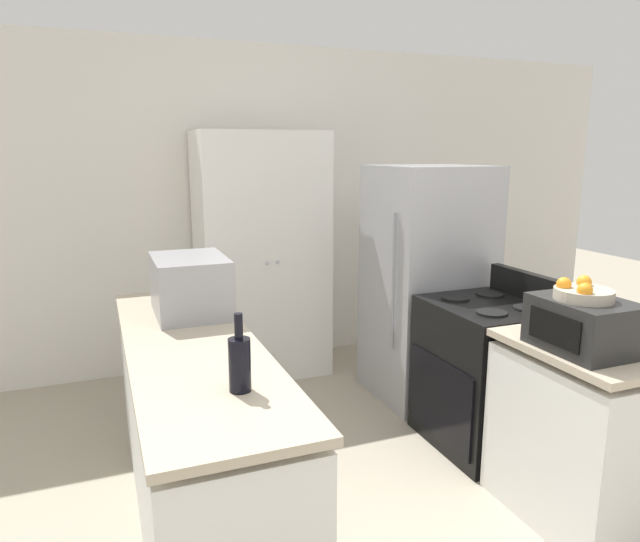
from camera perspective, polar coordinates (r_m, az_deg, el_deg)
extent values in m
cube|color=silver|center=(4.79, -6.43, 6.28)|extent=(7.00, 0.06, 2.60)
cube|color=silver|center=(2.95, -12.25, -15.78)|extent=(0.58, 2.13, 0.81)
cube|color=#B7A88E|center=(2.77, -12.67, -7.35)|extent=(0.60, 2.18, 0.04)
cube|color=silver|center=(3.14, 24.73, -14.92)|extent=(0.58, 0.75, 0.81)
cube|color=#B7A88E|center=(2.97, 25.49, -6.96)|extent=(0.60, 0.76, 0.04)
cube|color=white|center=(4.50, -5.85, 1.53)|extent=(0.98, 0.57, 1.91)
sphere|color=#B2B2B7|center=(4.21, -5.28, 0.82)|extent=(0.03, 0.03, 0.03)
sphere|color=#B2B2B7|center=(4.24, -4.24, 0.90)|extent=(0.03, 0.03, 0.03)
cube|color=black|center=(3.64, 16.28, -9.87)|extent=(0.64, 0.72, 0.88)
cube|color=black|center=(3.51, 11.81, -12.47)|extent=(0.02, 0.64, 0.48)
cube|color=black|center=(3.67, 20.34, -1.46)|extent=(0.06, 0.69, 0.16)
cylinder|color=black|center=(3.30, 16.80, -4.02)|extent=(0.17, 0.17, 0.01)
cylinder|color=black|center=(3.57, 13.36, -2.64)|extent=(0.17, 0.17, 0.01)
cylinder|color=black|center=(3.46, 20.14, -3.51)|extent=(0.17, 0.17, 0.01)
cylinder|color=black|center=(3.72, 16.61, -2.24)|extent=(0.17, 0.17, 0.01)
cube|color=#A3A3A8|center=(4.16, 10.60, -1.22)|extent=(0.73, 0.74, 1.67)
cylinder|color=gray|center=(3.78, 7.35, -1.14)|extent=(0.02, 0.02, 0.92)
cube|color=#939399|center=(3.21, -12.84, -1.41)|extent=(0.38, 0.52, 0.32)
cube|color=black|center=(3.20, -9.27, -1.28)|extent=(0.01, 0.32, 0.23)
cylinder|color=black|center=(2.17, -8.03, -9.29)|extent=(0.08, 0.08, 0.20)
cylinder|color=black|center=(2.12, -8.15, -5.48)|extent=(0.03, 0.03, 0.10)
cube|color=black|center=(2.83, 24.88, -4.91)|extent=(0.33, 0.42, 0.24)
cube|color=black|center=(2.71, 22.36, -5.39)|extent=(0.01, 0.30, 0.14)
cylinder|color=#B2A893|center=(2.78, 24.86, -2.13)|extent=(0.25, 0.25, 0.05)
sphere|color=orange|center=(2.85, 24.90, -1.02)|extent=(0.07, 0.07, 0.07)
sphere|color=orange|center=(2.77, 23.20, -1.24)|extent=(0.07, 0.07, 0.07)
sphere|color=orange|center=(2.69, 24.96, -1.76)|extent=(0.07, 0.07, 0.07)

